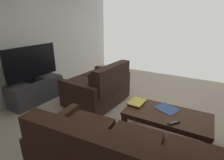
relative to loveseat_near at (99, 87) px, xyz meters
The scene contains 9 objects.
ground_plane 1.08m from the loveseat_near, behind, with size 5.08×5.49×0.01m, color tan.
wall_right 1.80m from the loveseat_near, ahead, with size 0.12×5.49×2.59m, color silver.
loveseat_near is the anchor object (origin of this frame).
coffee_table 1.49m from the loveseat_near, 161.89° to the left, with size 1.14×0.58×0.42m.
tv_stand 1.31m from the loveseat_near, 24.57° to the left, with size 0.47×1.09×0.46m.
flat_tv 1.38m from the loveseat_near, 24.53° to the left, with size 0.21×1.09×0.69m.
book_stack 1.02m from the loveseat_near, 157.40° to the left, with size 0.23×0.30×0.04m.
tv_remote 1.69m from the loveseat_near, 156.69° to the left, with size 0.14×0.15×0.02m.
loose_magazine 1.43m from the loveseat_near, 166.22° to the left, with size 0.25×0.30×0.01m, color #385693.
Camera 1 is at (-0.77, 2.49, 1.67)m, focal length 28.08 mm.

